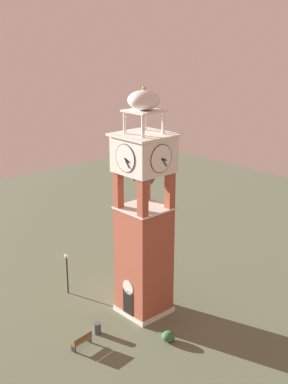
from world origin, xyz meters
name	(u,v)px	position (x,y,z in m)	size (l,w,h in m)	color
ground	(144,310)	(0.00, 0.00, 0.00)	(80.00, 80.00, 0.00)	#5B664C
clock_tower	(144,226)	(0.00, 0.00, 6.98)	(3.75, 3.75, 16.93)	#9E4C38
park_bench	(82,341)	(0.67, -6.29, 0.48)	(0.64, 1.64, 0.95)	brown
lamp_post	(67,266)	(-6.19, -2.75, 2.44)	(0.36, 0.36, 3.48)	black
trash_bin	(97,328)	(0.04, -4.51, 0.40)	(0.52, 0.52, 0.80)	#4C4C51
shrub_near_entry	(169,336)	(4.10, -1.44, 0.36)	(0.93, 0.93, 0.72)	#336638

